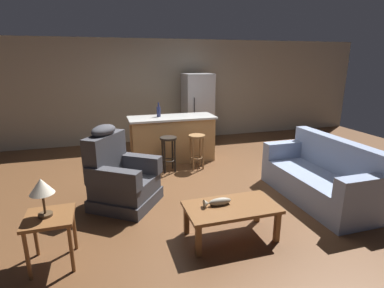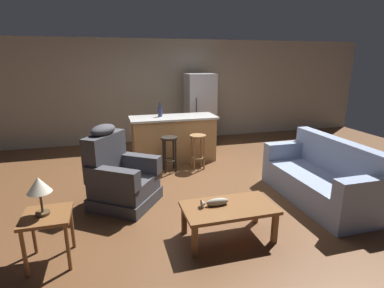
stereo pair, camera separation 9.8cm
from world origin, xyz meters
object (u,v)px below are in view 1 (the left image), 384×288
at_px(couch, 321,178).
at_px(recliner_near_lamp, 120,177).
at_px(kitchen_island, 172,138).
at_px(bar_stool_left, 169,148).
at_px(end_table, 50,224).
at_px(bar_stool_right, 197,145).
at_px(table_lamp, 42,188).
at_px(bottle_tall_green, 159,111).
at_px(refrigerator, 198,109).
at_px(fish_figurine, 217,202).
at_px(coffee_table, 231,210).

xyz_separation_m(couch, recliner_near_lamp, (-2.98, 0.71, 0.08)).
height_order(kitchen_island, bar_stool_left, kitchen_island).
distance_m(end_table, bar_stool_right, 3.30).
xyz_separation_m(end_table, kitchen_island, (1.98, 2.97, 0.02)).
distance_m(table_lamp, bar_stool_left, 2.96).
distance_m(end_table, bottle_tall_green, 3.54).
bearing_deg(refrigerator, bar_stool_right, -108.10).
height_order(fish_figurine, bar_stool_right, bar_stool_right).
bearing_deg(coffee_table, recliner_near_lamp, 133.41).
xyz_separation_m(fish_figurine, couch, (1.92, 0.52, -0.12)).
height_order(fish_figurine, end_table, end_table).
bearing_deg(bar_stool_left, table_lamp, -127.56).
bearing_deg(coffee_table, end_table, 177.45).
bearing_deg(end_table, couch, 7.37).
xyz_separation_m(table_lamp, kitchen_island, (2.01, 2.96, -0.39)).
bearing_deg(bottle_tall_green, coffee_table, -84.99).
distance_m(coffee_table, bar_stool_left, 2.44).
bearing_deg(kitchen_island, end_table, -123.72).
relative_size(table_lamp, bar_stool_right, 0.60).
height_order(coffee_table, table_lamp, table_lamp).
relative_size(refrigerator, bottle_tall_green, 5.92).
relative_size(coffee_table, recliner_near_lamp, 0.92).
relative_size(coffee_table, refrigerator, 0.62).
relative_size(table_lamp, refrigerator, 0.23).
bearing_deg(table_lamp, bar_stool_left, 52.44).
bearing_deg(coffee_table, bar_stool_left, 95.46).
bearing_deg(kitchen_island, coffee_table, -89.76).
height_order(recliner_near_lamp, table_lamp, recliner_near_lamp).
relative_size(couch, end_table, 3.40).
bearing_deg(fish_figurine, coffee_table, -20.48).
bearing_deg(coffee_table, refrigerator, 77.61).
height_order(coffee_table, couch, couch).
bearing_deg(recliner_near_lamp, bar_stool_left, 84.41).
xyz_separation_m(couch, refrigerator, (-0.83, 3.68, 0.54)).
bearing_deg(recliner_near_lamp, refrigerator, 89.24).
bearing_deg(table_lamp, recliner_near_lamp, 55.72).
bearing_deg(couch, bar_stool_left, -42.95).
distance_m(table_lamp, refrigerator, 5.10).
xyz_separation_m(table_lamp, bar_stool_left, (1.79, 2.33, -0.40)).
bearing_deg(refrigerator, couch, -77.29).
xyz_separation_m(coffee_table, bar_stool_right, (0.34, 2.42, 0.11)).
distance_m(end_table, kitchen_island, 3.57).
bearing_deg(table_lamp, bar_stool_right, 44.64).
xyz_separation_m(kitchen_island, bar_stool_left, (-0.22, -0.63, -0.01)).
bearing_deg(bar_stool_left, end_table, -127.01).
relative_size(table_lamp, kitchen_island, 0.23).
height_order(recliner_near_lamp, bar_stool_left, recliner_near_lamp).
xyz_separation_m(couch, bottle_tall_green, (-2.04, 2.55, 0.72)).
bearing_deg(coffee_table, fish_figurine, 159.52).
height_order(end_table, kitchen_island, kitchen_island).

